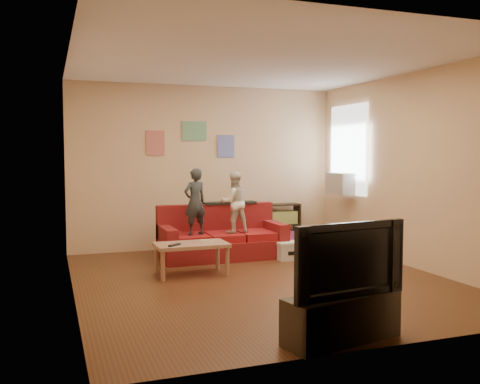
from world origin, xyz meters
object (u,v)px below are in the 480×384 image
object	(u,v)px
sofa	(221,239)
file_box	(289,250)
child_a	(195,202)
tv_stand	(342,318)
television	(343,258)
bookshelf	(275,227)
coffee_table	(191,248)
child_b	(234,202)

from	to	relation	value
sofa	file_box	bearing A→B (deg)	-29.80
child_a	tv_stand	size ratio (longest dim) A/B	0.92
sofa	child_a	size ratio (longest dim) A/B	1.91
sofa	television	size ratio (longest dim) A/B	1.71
file_box	sofa	bearing A→B (deg)	150.20
bookshelf	tv_stand	size ratio (longest dim) A/B	0.84
coffee_table	television	distance (m)	2.88
file_box	television	size ratio (longest dim) A/B	0.36
child_a	bookshelf	size ratio (longest dim) A/B	1.10
coffee_table	tv_stand	bearing A→B (deg)	-78.31
sofa	tv_stand	distance (m)	3.82
tv_stand	child_b	bearing A→B (deg)	72.98
coffee_table	bookshelf	size ratio (longest dim) A/B	1.05
sofa	tv_stand	size ratio (longest dim) A/B	1.76
bookshelf	television	bearing A→B (deg)	-106.55
child_b	bookshelf	world-z (taller)	child_b
television	child_a	bearing A→B (deg)	86.59
bookshelf	television	world-z (taller)	television
file_box	tv_stand	xyz separation A→B (m)	(-1.05, -3.30, 0.06)
coffee_table	bookshelf	xyz separation A→B (m)	(1.93, 1.75, -0.04)
child_b	bookshelf	bearing A→B (deg)	-145.20
child_b	bookshelf	distance (m)	1.49
bookshelf	tv_stand	world-z (taller)	bookshelf
child_a	television	world-z (taller)	child_a
television	sofa	bearing A→B (deg)	79.61
child_b	coffee_table	world-z (taller)	child_b
bookshelf	file_box	world-z (taller)	bookshelf
file_box	tv_stand	bearing A→B (deg)	-107.63
coffee_table	child_a	bearing A→B (deg)	71.95
sofa	file_box	distance (m)	1.05
coffee_table	bookshelf	world-z (taller)	bookshelf
bookshelf	file_box	size ratio (longest dim) A/B	2.28
sofa	bookshelf	bearing A→B (deg)	31.47
sofa	tv_stand	world-z (taller)	sofa
bookshelf	coffee_table	bearing A→B (deg)	-137.89
tv_stand	television	world-z (taller)	television
sofa	coffee_table	world-z (taller)	sofa
file_box	child_a	bearing A→B (deg)	165.41
bookshelf	file_box	distance (m)	1.30
file_box	coffee_table	bearing A→B (deg)	-163.15
television	tv_stand	bearing A→B (deg)	0.00
sofa	file_box	size ratio (longest dim) A/B	4.81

